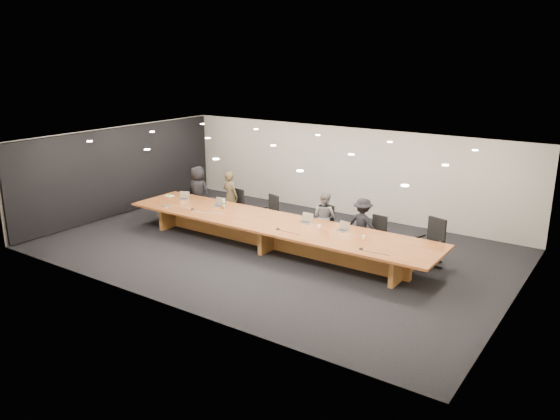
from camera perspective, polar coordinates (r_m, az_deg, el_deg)
The scene contains 28 objects.
ground at distance 14.58m, azimuth -0.67°, elevation -4.05°, with size 12.00×12.00×0.00m, color black.
back_wall at distance 17.49m, azimuth 6.90°, elevation 4.04°, with size 12.00×0.02×2.80m, color beige.
left_wall_panel at distance 18.16m, azimuth -16.24°, elevation 3.87°, with size 0.08×7.84×2.74m, color black.
conference_table at distance 14.41m, azimuth -0.68°, elevation -2.11°, with size 9.00×1.80×0.75m.
chair_far_left at distance 17.86m, azimuth -9.05°, elevation 1.27°, with size 0.52×0.52×1.02m, color black, non-canonical shape.
chair_left at distance 16.80m, azimuth -4.81°, elevation 0.48°, with size 0.52×0.52×1.03m, color black, non-canonical shape.
chair_mid_left at distance 16.02m, azimuth -1.25°, elevation -0.23°, with size 0.53×0.53×1.03m, color black, non-canonical shape.
chair_mid_right at distance 15.09m, azimuth 4.48°, elevation -1.35°, with size 0.52×0.52×1.02m, color black, non-canonical shape.
chair_right at distance 14.30m, azimuth 9.92°, elevation -2.58°, with size 0.51×0.51×1.00m, color black, non-canonical shape.
chair_far_right at distance 13.77m, azimuth 15.40°, elevation -3.25°, with size 0.61×0.61×1.19m, color black, non-canonical shape.
person_a at distance 17.43m, azimuth -8.54°, elevation 1.93°, with size 0.79×0.51×1.61m, color black.
person_b at distance 16.78m, azimuth -5.22°, elevation 1.44°, with size 0.58×0.38×1.58m, color #3C3421.
person_c at distance 14.90m, azimuth 4.68°, elevation -0.76°, with size 0.69×0.54×1.43m, color slate.
person_d at distance 14.45m, azimuth 8.62°, elevation -1.48°, with size 0.91×0.52×1.40m, color black.
laptop_a at distance 16.74m, azimuth -10.08°, elevation 1.49°, with size 0.30×0.22×0.24m, color tan, non-canonical shape.
laptop_b at distance 15.83m, azimuth -6.48°, elevation 0.82°, with size 0.32×0.23×0.25m, color #BDA990, non-canonical shape.
laptop_d at distance 14.22m, azimuth 2.65°, elevation -0.86°, with size 0.32×0.24×0.26m, color #BEB291, non-canonical shape.
laptop_e at distance 13.67m, azimuth 6.52°, elevation -1.70°, with size 0.30×0.22×0.23m, color tan, non-canonical shape.
water_bottle at distance 15.70m, azimuth -5.89°, elevation 0.70°, with size 0.08×0.08×0.25m, color silver.
amber_mug at distance 15.57m, azimuth -6.00°, elevation 0.27°, with size 0.08×0.08×0.10m, color brown.
paper_cup_near at distance 13.78m, azimuth 4.08°, elevation -1.78°, with size 0.09×0.09×0.10m, color silver.
paper_cup_far at distance 13.17m, azimuth 8.73°, elevation -2.83°, with size 0.07×0.07×0.09m, color white.
notepad at distance 17.25m, azimuth -11.45°, elevation 1.47°, with size 0.25×0.20×0.02m, color white.
lime_gadget at distance 17.25m, azimuth -11.53°, elevation 1.53°, with size 0.17×0.09×0.03m, color #67CF37.
av_box at distance 16.10m, azimuth -11.89°, elevation 0.41°, with size 0.17×0.13×0.03m, color #B1B1B6.
mic_left at distance 15.68m, azimuth -9.11°, elevation 0.15°, with size 0.12×0.12×0.03m, color black.
mic_center at distance 13.73m, azimuth -0.21°, elevation -1.96°, with size 0.12×0.12×0.03m, color black.
mic_right at distance 12.51m, azimuth 8.46°, elevation -3.99°, with size 0.12×0.12×0.03m, color black.
Camera 1 is at (7.89, -11.18, 5.04)m, focal length 35.00 mm.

